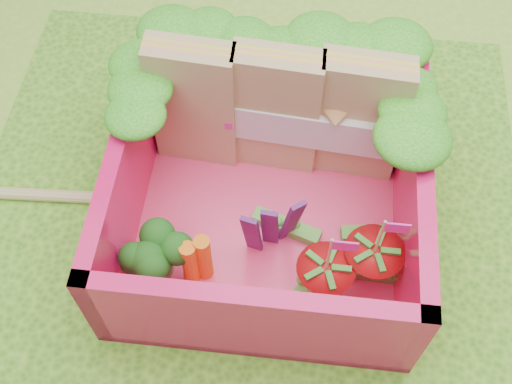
{
  "coord_description": "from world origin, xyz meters",
  "views": [
    {
      "loc": [
        0.22,
        -1.48,
        2.65
      ],
      "look_at": [
        0.05,
        0.01,
        0.28
      ],
      "focal_mm": 45.0,
      "sensor_mm": 36.0,
      "label": 1
    }
  ],
  "objects_px": {
    "sandwich_stack": "(277,111)",
    "broccoli": "(154,249)",
    "strawberry_left": "(324,280)",
    "strawberry_right": "(371,264)",
    "chopsticks": "(24,194)",
    "bento_box": "(268,190)"
  },
  "relations": [
    {
      "from": "sandwich_stack",
      "to": "chopsticks",
      "type": "bearing_deg",
      "value": -163.83
    },
    {
      "from": "broccoli",
      "to": "bento_box",
      "type": "bearing_deg",
      "value": 36.0
    },
    {
      "from": "bento_box",
      "to": "broccoli",
      "type": "relative_size",
      "value": 3.78
    },
    {
      "from": "chopsticks",
      "to": "strawberry_right",
      "type": "bearing_deg",
      "value": -9.42
    },
    {
      "from": "bento_box",
      "to": "sandwich_stack",
      "type": "relative_size",
      "value": 1.04
    },
    {
      "from": "bento_box",
      "to": "sandwich_stack",
      "type": "xyz_separation_m",
      "value": [
        0.0,
        0.35,
        0.11
      ]
    },
    {
      "from": "sandwich_stack",
      "to": "broccoli",
      "type": "xyz_separation_m",
      "value": [
        -0.45,
        -0.67,
        -0.14
      ]
    },
    {
      "from": "strawberry_left",
      "to": "strawberry_right",
      "type": "relative_size",
      "value": 0.98
    },
    {
      "from": "strawberry_left",
      "to": "strawberry_right",
      "type": "xyz_separation_m",
      "value": [
        0.19,
        0.09,
        0.0
      ]
    },
    {
      "from": "strawberry_left",
      "to": "strawberry_right",
      "type": "distance_m",
      "value": 0.21
    },
    {
      "from": "sandwich_stack",
      "to": "strawberry_left",
      "type": "distance_m",
      "value": 0.78
    },
    {
      "from": "bento_box",
      "to": "strawberry_left",
      "type": "height_order",
      "value": "bento_box"
    },
    {
      "from": "bento_box",
      "to": "strawberry_left",
      "type": "distance_m",
      "value": 0.45
    },
    {
      "from": "broccoli",
      "to": "strawberry_left",
      "type": "bearing_deg",
      "value": -2.58
    },
    {
      "from": "sandwich_stack",
      "to": "chopsticks",
      "type": "distance_m",
      "value": 1.28
    },
    {
      "from": "strawberry_left",
      "to": "sandwich_stack",
      "type": "bearing_deg",
      "value": 110.53
    },
    {
      "from": "sandwich_stack",
      "to": "strawberry_right",
      "type": "bearing_deg",
      "value": -53.28
    },
    {
      "from": "strawberry_right",
      "to": "chopsticks",
      "type": "distance_m",
      "value": 1.66
    },
    {
      "from": "strawberry_right",
      "to": "bento_box",
      "type": "bearing_deg",
      "value": 150.49
    },
    {
      "from": "bento_box",
      "to": "broccoli",
      "type": "xyz_separation_m",
      "value": [
        -0.44,
        -0.32,
        -0.03
      ]
    },
    {
      "from": "bento_box",
      "to": "broccoli",
      "type": "height_order",
      "value": "bento_box"
    },
    {
      "from": "strawberry_right",
      "to": "chopsticks",
      "type": "height_order",
      "value": "strawberry_right"
    }
  ]
}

